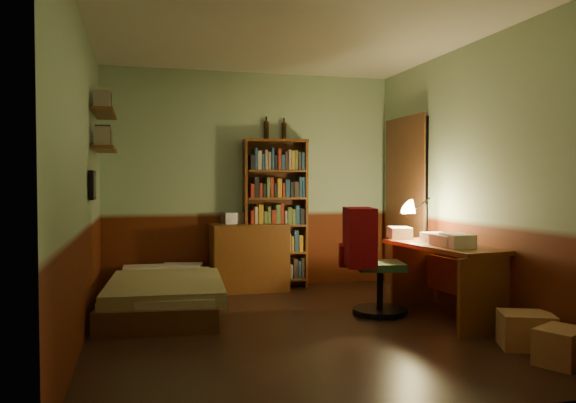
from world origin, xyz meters
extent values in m
cube|color=black|center=(0.00, 0.00, -0.01)|extent=(3.50, 4.00, 0.02)
cube|color=silver|center=(0.00, 0.00, 2.61)|extent=(3.50, 4.00, 0.02)
cube|color=#93B18F|center=(0.00, 2.01, 1.30)|extent=(3.50, 0.02, 2.60)
cube|color=#93B18F|center=(-1.76, 0.00, 1.30)|extent=(0.02, 4.00, 2.60)
cube|color=#93B18F|center=(1.76, 0.00, 1.30)|extent=(0.02, 4.00, 2.60)
cube|color=#93B18F|center=(0.00, -2.01, 1.30)|extent=(3.50, 0.02, 2.60)
cube|color=black|center=(1.72, 1.30, 1.00)|extent=(0.06, 0.90, 2.00)
cube|color=#482917|center=(1.69, 1.30, 1.00)|extent=(0.02, 0.98, 2.08)
cube|color=#8B8A54|center=(-1.08, 0.97, 0.28)|extent=(1.24, 2.02, 0.57)
cube|color=#5F3415|center=(-0.07, 1.76, 0.39)|extent=(0.89, 0.46, 0.78)
cube|color=#B2B2B7|center=(-0.24, 1.89, 0.85)|extent=(0.28, 0.24, 0.13)
cube|color=#5F3415|center=(0.27, 1.85, 0.89)|extent=(0.79, 0.32, 1.79)
cylinder|color=black|center=(0.18, 1.96, 1.90)|extent=(0.06, 0.06, 0.22)
cylinder|color=black|center=(0.40, 1.96, 1.89)|extent=(0.07, 0.07, 0.21)
cube|color=#5F3415|center=(1.44, -0.02, 0.35)|extent=(0.70, 1.35, 0.69)
cube|color=silver|center=(1.30, 0.63, 0.75)|extent=(0.27, 0.33, 0.12)
cone|color=black|center=(1.58, 0.59, 0.95)|extent=(0.19, 0.19, 0.52)
cube|color=#28532E|center=(0.92, 0.28, 0.43)|extent=(0.50, 0.46, 0.86)
cube|color=maroon|center=(0.71, 0.09, 1.14)|extent=(0.37, 0.53, 0.56)
cube|color=#5F3415|center=(-1.64, 1.10, 1.60)|extent=(0.20, 0.90, 0.03)
cube|color=#5F3415|center=(-1.64, 1.10, 1.95)|extent=(0.20, 0.90, 0.03)
cube|color=black|center=(-1.72, 0.60, 1.25)|extent=(0.04, 0.32, 0.26)
cube|color=#A8774B|center=(1.53, -1.44, 0.13)|extent=(0.43, 0.40, 0.26)
cube|color=#A8774B|center=(1.56, -1.03, 0.14)|extent=(0.48, 0.44, 0.27)
camera|label=1|loc=(-1.31, -4.70, 1.28)|focal=35.00mm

